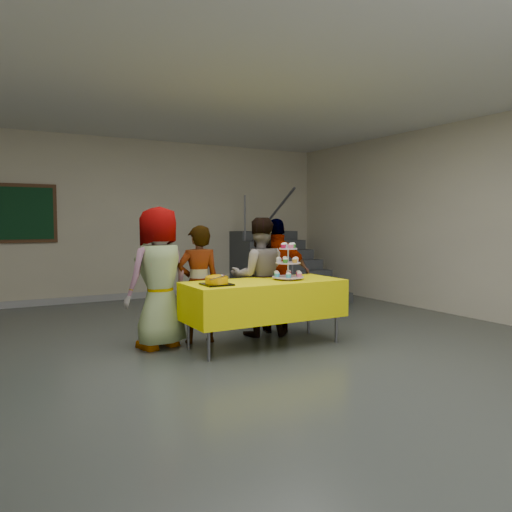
{
  "coord_description": "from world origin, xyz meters",
  "views": [
    {
      "loc": [
        -2.51,
        -4.32,
        1.47
      ],
      "look_at": [
        0.4,
        0.9,
        1.05
      ],
      "focal_mm": 35.0,
      "sensor_mm": 36.0,
      "label": 1
    }
  ],
  "objects": [
    {
      "name": "cupcake_stand",
      "position": [
        0.72,
        0.68,
        0.95
      ],
      "size": [
        0.38,
        0.38,
        0.44
      ],
      "color": "silver",
      "rests_on": "bake_table"
    },
    {
      "name": "bake_table",
      "position": [
        0.4,
        0.7,
        0.56
      ],
      "size": [
        1.88,
        0.78,
        0.77
      ],
      "color": "#595960",
      "rests_on": "ground"
    },
    {
      "name": "bear_cake",
      "position": [
        -0.25,
        0.62,
        0.83
      ],
      "size": [
        0.32,
        0.36,
        0.12
      ],
      "color": "black",
      "rests_on": "bake_table"
    },
    {
      "name": "staircase",
      "position": [
        2.7,
        4.13,
        0.49
      ],
      "size": [
        1.3,
        2.4,
        2.04
      ],
      "color": "#424447",
      "rests_on": "ground"
    },
    {
      "name": "schoolchild_b",
      "position": [
        -0.21,
        1.24,
        0.71
      ],
      "size": [
        0.56,
        0.41,
        1.42
      ],
      "primitive_type": "imported",
      "rotation": [
        0.0,
        0.0,
        3.01
      ],
      "color": "slate",
      "rests_on": "ground"
    },
    {
      "name": "schoolchild_d",
      "position": [
        0.93,
        1.27,
        0.75
      ],
      "size": [
        0.95,
        0.64,
        1.5
      ],
      "primitive_type": "imported",
      "rotation": [
        0.0,
        0.0,
        2.8
      ],
      "color": "slate",
      "rests_on": "ground"
    },
    {
      "name": "schoolchild_c",
      "position": [
        0.62,
        1.21,
        0.76
      ],
      "size": [
        0.89,
        0.79,
        1.51
      ],
      "primitive_type": "imported",
      "rotation": [
        0.0,
        0.0,
        2.79
      ],
      "color": "slate",
      "rests_on": "ground"
    },
    {
      "name": "noticeboard",
      "position": [
        -1.95,
        4.96,
        1.6
      ],
      "size": [
        1.3,
        0.05,
        1.0
      ],
      "color": "#472B16",
      "rests_on": "ground"
    },
    {
      "name": "room_shell",
      "position": [
        0.0,
        0.02,
        2.13
      ],
      "size": [
        10.0,
        10.04,
        3.02
      ],
      "color": "#4C514C",
      "rests_on": "ground"
    },
    {
      "name": "schoolchild_a",
      "position": [
        -0.7,
        1.22,
        0.82
      ],
      "size": [
        0.92,
        0.73,
        1.64
      ],
      "primitive_type": "imported",
      "rotation": [
        0.0,
        0.0,
        3.44
      ],
      "color": "slate",
      "rests_on": "ground"
    }
  ]
}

